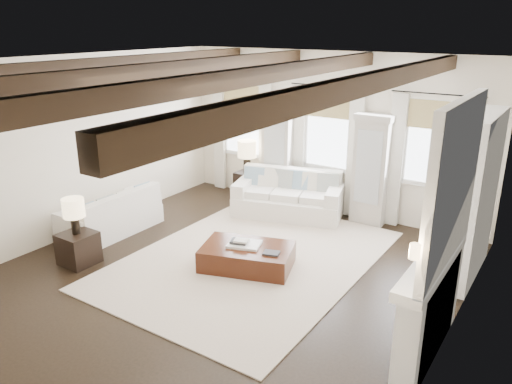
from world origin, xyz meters
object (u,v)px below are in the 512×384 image
Objects in this scene: ottoman at (247,257)px; side_table_back at (247,187)px; sofa_back at (289,197)px; sofa_left at (113,217)px; side_table_front at (78,248)px.

ottoman is 3.13m from side_table_back.
sofa_back reaches higher than side_table_back.
side_table_back is (-1.15, 0.20, -0.04)m from sofa_back.
side_table_back is (1.07, 2.80, 0.01)m from sofa_left.
sofa_back is 3.42m from sofa_left.
sofa_back reaches higher than sofa_left.
side_table_front is (-1.74, -3.74, -0.11)m from sofa_back.
side_table_front is at bearing -66.96° from sofa_left.
sofa_left reaches higher than ottoman.
sofa_left reaches higher than side_table_back.
sofa_left is 1.25m from side_table_front.
sofa_back is at bearing 86.31° from ottoman.
sofa_left is 1.34× the size of ottoman.
sofa_left is 3.60× the size of side_table_front.
sofa_back is 3.47× the size of side_table_back.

